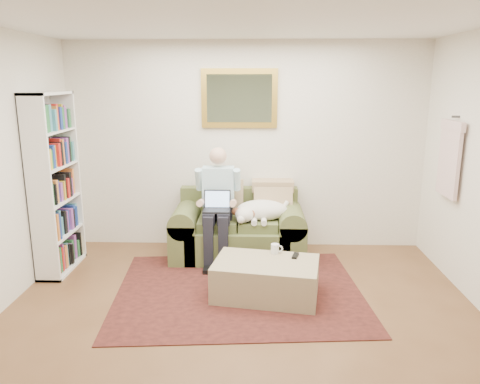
{
  "coord_description": "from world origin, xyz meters",
  "views": [
    {
      "loc": [
        0.11,
        -3.39,
        2.13
      ],
      "look_at": [
        -0.04,
        1.49,
        0.95
      ],
      "focal_mm": 35.0,
      "sensor_mm": 36.0,
      "label": 1
    }
  ],
  "objects_px": {
    "sofa": "(238,234)",
    "bookshelf": "(55,184)",
    "sleeping_dog": "(262,210)",
    "ottoman": "(266,279)",
    "coffee_mug": "(275,249)",
    "laptop": "(217,205)",
    "seated_man": "(217,206)"
  },
  "relations": [
    {
      "from": "sofa",
      "to": "bookshelf",
      "type": "relative_size",
      "value": 0.8
    },
    {
      "from": "sleeping_dog",
      "to": "ottoman",
      "type": "height_order",
      "value": "sleeping_dog"
    },
    {
      "from": "sleeping_dog",
      "to": "ottoman",
      "type": "xyz_separation_m",
      "value": [
        0.03,
        -1.02,
        -0.43
      ]
    },
    {
      "from": "sofa",
      "to": "sleeping_dog",
      "type": "bearing_deg",
      "value": -15.74
    },
    {
      "from": "sofa",
      "to": "coffee_mug",
      "type": "bearing_deg",
      "value": -64.67
    },
    {
      "from": "sleeping_dog",
      "to": "bookshelf",
      "type": "xyz_separation_m",
      "value": [
        -2.31,
        -0.38,
        0.39
      ]
    },
    {
      "from": "ottoman",
      "to": "bookshelf",
      "type": "height_order",
      "value": "bookshelf"
    },
    {
      "from": "sofa",
      "to": "laptop",
      "type": "relative_size",
      "value": 5.15
    },
    {
      "from": "coffee_mug",
      "to": "bookshelf",
      "type": "relative_size",
      "value": 0.05
    },
    {
      "from": "laptop",
      "to": "sofa",
      "type": "bearing_deg",
      "value": 41.02
    },
    {
      "from": "sleeping_dog",
      "to": "coffee_mug",
      "type": "height_order",
      "value": "sleeping_dog"
    },
    {
      "from": "laptop",
      "to": "coffee_mug",
      "type": "height_order",
      "value": "laptop"
    },
    {
      "from": "seated_man",
      "to": "sleeping_dog",
      "type": "xyz_separation_m",
      "value": [
        0.53,
        0.07,
        -0.06
      ]
    },
    {
      "from": "coffee_mug",
      "to": "bookshelf",
      "type": "height_order",
      "value": "bookshelf"
    },
    {
      "from": "ottoman",
      "to": "sleeping_dog",
      "type": "bearing_deg",
      "value": 91.61
    },
    {
      "from": "seated_man",
      "to": "coffee_mug",
      "type": "height_order",
      "value": "seated_man"
    },
    {
      "from": "seated_man",
      "to": "bookshelf",
      "type": "height_order",
      "value": "bookshelf"
    },
    {
      "from": "seated_man",
      "to": "sleeping_dog",
      "type": "distance_m",
      "value": 0.54
    },
    {
      "from": "sofa",
      "to": "laptop",
      "type": "xyz_separation_m",
      "value": [
        -0.24,
        -0.21,
        0.43
      ]
    },
    {
      "from": "sleeping_dog",
      "to": "ottoman",
      "type": "bearing_deg",
      "value": -88.39
    },
    {
      "from": "laptop",
      "to": "coffee_mug",
      "type": "relative_size",
      "value": 3.11
    },
    {
      "from": "seated_man",
      "to": "ottoman",
      "type": "distance_m",
      "value": 1.21
    },
    {
      "from": "laptop",
      "to": "bookshelf",
      "type": "xyz_separation_m",
      "value": [
        -1.78,
        -0.25,
        0.29
      ]
    },
    {
      "from": "sleeping_dog",
      "to": "bookshelf",
      "type": "height_order",
      "value": "bookshelf"
    },
    {
      "from": "bookshelf",
      "to": "ottoman",
      "type": "bearing_deg",
      "value": -15.38
    },
    {
      "from": "sofa",
      "to": "seated_man",
      "type": "distance_m",
      "value": 0.49
    },
    {
      "from": "laptop",
      "to": "ottoman",
      "type": "xyz_separation_m",
      "value": [
        0.56,
        -0.89,
        -0.52
      ]
    },
    {
      "from": "coffee_mug",
      "to": "laptop",
      "type": "bearing_deg",
      "value": 134.61
    },
    {
      "from": "sofa",
      "to": "ottoman",
      "type": "height_order",
      "value": "sofa"
    },
    {
      "from": "laptop",
      "to": "seated_man",
      "type": "bearing_deg",
      "value": 90.0
    },
    {
      "from": "coffee_mug",
      "to": "ottoman",
      "type": "bearing_deg",
      "value": -112.3
    },
    {
      "from": "seated_man",
      "to": "laptop",
      "type": "bearing_deg",
      "value": -90.0
    }
  ]
}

